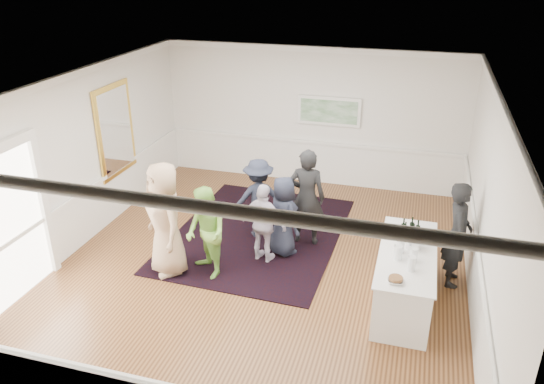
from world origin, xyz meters
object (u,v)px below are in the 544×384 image
(guest_tan, at_px, (165,219))
(guest_green, at_px, (206,233))
(guest_dark_a, at_px, (259,198))
(ice_bucket, at_px, (414,241))
(nut_bowl, at_px, (396,280))
(guest_lilac, at_px, (264,224))
(guest_navy, at_px, (283,216))
(guest_dark_b, at_px, (307,197))
(serving_table, at_px, (405,277))
(bartender, at_px, (458,234))

(guest_tan, bearing_deg, guest_green, 49.78)
(guest_dark_a, xyz_separation_m, ice_bucket, (2.91, -1.29, 0.24))
(guest_green, distance_m, nut_bowl, 3.24)
(guest_lilac, relative_size, nut_bowl, 6.37)
(guest_tan, distance_m, guest_lilac, 1.70)
(guest_lilac, distance_m, guest_navy, 0.44)
(guest_dark_a, bearing_deg, nut_bowl, 112.11)
(guest_tan, height_order, guest_lilac, guest_tan)
(guest_green, bearing_deg, guest_dark_b, 90.38)
(serving_table, bearing_deg, ice_bucket, 66.10)
(bartender, height_order, guest_tan, guest_tan)
(guest_tan, relative_size, guest_lilac, 1.36)
(guest_lilac, distance_m, guest_dark_b, 1.04)
(guest_tan, xyz_separation_m, guest_navy, (1.74, 1.13, -0.25))
(guest_tan, distance_m, guest_dark_a, 2.00)
(bartender, relative_size, guest_navy, 1.20)
(guest_lilac, xyz_separation_m, ice_bucket, (2.54, -0.43, 0.29))
(serving_table, xyz_separation_m, guest_lilac, (-2.47, 0.59, 0.28))
(guest_lilac, bearing_deg, guest_dark_a, -53.22)
(guest_dark_b, relative_size, ice_bucket, 7.23)
(bartender, xyz_separation_m, guest_navy, (-2.96, 0.14, -0.15))
(guest_navy, distance_m, nut_bowl, 2.77)
(ice_bucket, bearing_deg, guest_green, -175.31)
(guest_tan, bearing_deg, guest_navy, 76.18)
(serving_table, height_order, guest_dark_a, guest_dark_a)
(guest_tan, bearing_deg, ice_bucket, 48.18)
(guest_lilac, height_order, guest_dark_b, guest_dark_b)
(serving_table, bearing_deg, guest_tan, -177.25)
(serving_table, xyz_separation_m, guest_dark_b, (-1.90, 1.43, 0.48))
(guest_dark_b, bearing_deg, guest_lilac, 54.31)
(ice_bucket, height_order, nut_bowl, ice_bucket)
(guest_dark_b, height_order, ice_bucket, guest_dark_b)
(serving_table, height_order, guest_tan, guest_tan)
(guest_lilac, height_order, nut_bowl, guest_lilac)
(serving_table, xyz_separation_m, ice_bucket, (0.07, 0.16, 0.57))
(guest_tan, distance_m, guest_navy, 2.09)
(serving_table, xyz_separation_m, guest_tan, (-3.95, -0.19, 0.54))
(guest_dark_a, height_order, nut_bowl, guest_dark_a)
(guest_tan, xyz_separation_m, guest_dark_b, (2.05, 1.62, -0.06))
(guest_lilac, bearing_deg, guest_dark_b, -110.34)
(bartender, distance_m, guest_tan, 4.80)
(guest_dark_b, xyz_separation_m, nut_bowl, (1.78, -2.30, 0.01))
(guest_green, distance_m, guest_navy, 1.49)
(ice_bucket, distance_m, nut_bowl, 1.05)
(guest_lilac, distance_m, guest_dark_a, 0.94)
(serving_table, distance_m, guest_dark_a, 3.21)
(guest_dark_b, bearing_deg, guest_tan, 36.61)
(guest_green, bearing_deg, guest_lilac, 83.15)
(guest_green, xyz_separation_m, guest_navy, (1.06, 1.05, -0.05))
(ice_bucket, bearing_deg, bartender, 43.66)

